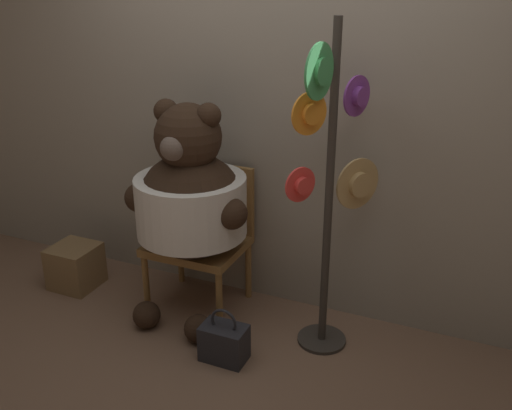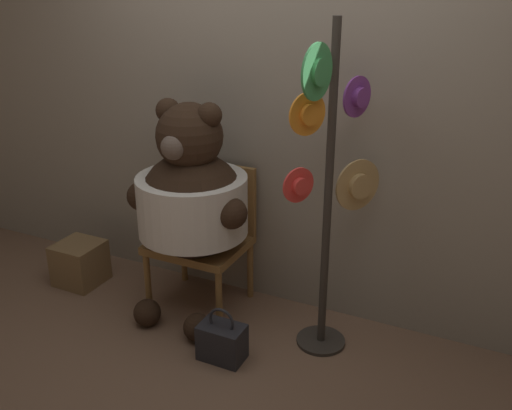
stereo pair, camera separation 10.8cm
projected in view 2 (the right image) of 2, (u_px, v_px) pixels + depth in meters
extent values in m
plane|color=brown|center=(232.00, 350.00, 3.23)|extent=(14.00, 14.00, 0.00)
cube|color=gray|center=(283.00, 118.00, 3.35)|extent=(8.00, 0.10, 2.38)
cylinder|color=olive|center=(148.00, 282.00, 3.55)|extent=(0.04, 0.04, 0.39)
cylinder|color=olive|center=(219.00, 301.00, 3.34)|extent=(0.04, 0.04, 0.39)
cylinder|color=olive|center=(184.00, 254.00, 3.89)|extent=(0.04, 0.04, 0.39)
cylinder|color=olive|center=(250.00, 270.00, 3.69)|extent=(0.04, 0.04, 0.39)
cube|color=olive|center=(199.00, 245.00, 3.54)|extent=(0.57, 0.47, 0.05)
cube|color=olive|center=(215.00, 196.00, 3.62)|extent=(0.57, 0.04, 0.45)
sphere|color=black|center=(193.00, 205.00, 3.36)|extent=(0.64, 0.64, 0.64)
cylinder|color=silver|center=(193.00, 205.00, 3.36)|extent=(0.65, 0.65, 0.35)
sphere|color=black|center=(189.00, 136.00, 3.20)|extent=(0.38, 0.38, 0.38)
sphere|color=black|center=(168.00, 110.00, 3.20)|extent=(0.14, 0.14, 0.14)
sphere|color=black|center=(209.00, 115.00, 3.10)|extent=(0.14, 0.14, 0.14)
sphere|color=brown|center=(174.00, 147.00, 3.07)|extent=(0.14, 0.14, 0.14)
sphere|color=black|center=(142.00, 196.00, 3.40)|extent=(0.18, 0.18, 0.18)
sphere|color=black|center=(232.00, 213.00, 3.16)|extent=(0.18, 0.18, 0.18)
sphere|color=black|center=(147.00, 313.00, 3.43)|extent=(0.17, 0.17, 0.17)
sphere|color=black|center=(197.00, 328.00, 3.29)|extent=(0.17, 0.17, 0.17)
cylinder|color=#332D28|center=(321.00, 341.00, 3.29)|extent=(0.28, 0.28, 0.02)
cylinder|color=#332D28|center=(328.00, 198.00, 2.96)|extent=(0.04, 0.04, 1.80)
cylinder|color=tan|center=(358.00, 185.00, 3.03)|extent=(0.17, 0.24, 0.28)
cylinder|color=tan|center=(358.00, 185.00, 3.03)|extent=(0.14, 0.16, 0.14)
cylinder|color=orange|center=(307.00, 114.00, 2.70)|extent=(0.12, 0.19, 0.21)
cylinder|color=orange|center=(307.00, 114.00, 2.70)|extent=(0.11, 0.12, 0.10)
cylinder|color=#3D9351|center=(317.00, 72.00, 2.58)|extent=(0.06, 0.26, 0.26)
cylinder|color=#3D9351|center=(317.00, 72.00, 2.58)|extent=(0.07, 0.13, 0.13)
cylinder|color=red|center=(298.00, 185.00, 2.82)|extent=(0.11, 0.16, 0.18)
cylinder|color=red|center=(298.00, 185.00, 2.82)|extent=(0.11, 0.11, 0.09)
cylinder|color=#7A388E|center=(357.00, 97.00, 2.88)|extent=(0.09, 0.20, 0.21)
cylinder|color=#7A388E|center=(357.00, 97.00, 2.88)|extent=(0.11, 0.12, 0.10)
cube|color=#232328|center=(222.00, 342.00, 3.12)|extent=(0.25, 0.16, 0.21)
torus|color=#232328|center=(221.00, 321.00, 3.07)|extent=(0.15, 0.02, 0.15)
cube|color=brown|center=(80.00, 263.00, 3.88)|extent=(0.29, 0.29, 0.29)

